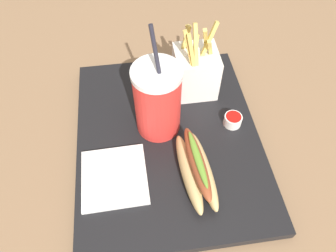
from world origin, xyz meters
TOP-DOWN VIEW (x-y plane):
  - ground_plane at (0.00, 0.00)m, footprint 2.40×2.40m
  - food_tray at (0.00, 0.00)m, footprint 0.43×0.35m
  - soda_cup at (0.03, 0.02)m, footprint 0.09×0.09m
  - fries_basket at (0.12, -0.07)m, footprint 0.08×0.09m
  - hot_dog_1 at (-0.09, -0.04)m, footprint 0.16×0.06m
  - ketchup_cup_1 at (0.12, 0.02)m, footprint 0.04×0.04m
  - ketchup_cup_2 at (0.01, -0.13)m, footprint 0.04×0.04m
  - napkin_stack at (-0.08, 0.11)m, footprint 0.12×0.12m

SIDE VIEW (x-z plane):
  - ground_plane at x=0.00m, z-range -0.02..0.00m
  - food_tray at x=0.00m, z-range 0.00..0.02m
  - napkin_stack at x=-0.08m, z-range 0.02..0.03m
  - ketchup_cup_1 at x=0.12m, z-range 0.02..0.04m
  - ketchup_cup_2 at x=0.01m, z-range 0.02..0.04m
  - hot_dog_1 at x=-0.09m, z-range 0.01..0.08m
  - fries_basket at x=0.12m, z-range -0.01..0.16m
  - soda_cup at x=0.03m, z-range -0.02..0.21m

